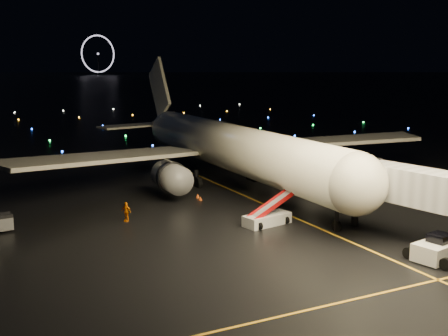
{
  "coord_description": "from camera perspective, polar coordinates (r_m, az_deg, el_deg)",
  "views": [
    {
      "loc": [
        -18.62,
        -37.18,
        15.24
      ],
      "look_at": [
        5.82,
        12.0,
        5.0
      ],
      "focal_mm": 45.0,
      "sensor_mm": 36.0,
      "label": 1
    }
  ],
  "objects": [
    {
      "name": "belt_loader",
      "position": [
        53.86,
        4.41,
        -4.05
      ],
      "size": [
        7.19,
        3.11,
        3.37
      ],
      "primitive_type": null,
      "rotation": [
        0.0,
        0.0,
        0.18
      ],
      "color": "silver",
      "rests_on": "ground"
    },
    {
      "name": "lane_centre",
      "position": [
        62.39,
        3.87,
        -3.59
      ],
      "size": [
        0.25,
        80.0,
        0.02
      ],
      "primitive_type": "cube",
      "color": "gold",
      "rests_on": "ground"
    },
    {
      "name": "safety_cone_0",
      "position": [
        63.61,
        -2.41,
        -3.1
      ],
      "size": [
        0.45,
        0.45,
        0.46
      ],
      "primitive_type": "cone",
      "rotation": [
        0.0,
        0.0,
        -0.13
      ],
      "color": "#F95A16",
      "rests_on": "ground"
    },
    {
      "name": "crew_c",
      "position": [
        55.92,
        -9.91,
        -4.39
      ],
      "size": [
        1.02,
        1.2,
        1.93
      ],
      "primitive_type": "imported",
      "rotation": [
        0.0,
        0.0,
        -0.99
      ],
      "color": "orange",
      "rests_on": "ground"
    },
    {
      "name": "airliner",
      "position": [
        72.53,
        -0.42,
        4.93
      ],
      "size": [
        57.7,
        54.85,
        16.25
      ],
      "primitive_type": null,
      "rotation": [
        0.0,
        0.0,
        -0.01
      ],
      "color": "beige",
      "rests_on": "ground"
    },
    {
      "name": "lane_cross",
      "position": [
        34.0,
        0.18,
        -16.05
      ],
      "size": [
        60.0,
        0.25,
        0.02
      ],
      "primitive_type": "cube",
      "color": "gold",
      "rests_on": "ground"
    },
    {
      "name": "safety_cone_2",
      "position": [
        61.3,
        -10.0,
        -3.77
      ],
      "size": [
        0.43,
        0.43,
        0.48
      ],
      "primitive_type": "cone",
      "rotation": [
        0.0,
        0.0,
        0.02
      ],
      "color": "#F95A16",
      "rests_on": "ground"
    },
    {
      "name": "safety_cone_1",
      "position": [
        64.8,
        -2.68,
        -2.82
      ],
      "size": [
        0.6,
        0.6,
        0.52
      ],
      "primitive_type": "cone",
      "rotation": [
        0.0,
        0.0,
        -0.43
      ],
      "color": "#F95A16",
      "rests_on": "ground"
    },
    {
      "name": "pushback_tug",
      "position": [
        47.63,
        21.04,
        -7.49
      ],
      "size": [
        4.83,
        3.18,
        2.12
      ],
      "primitive_type": "cube",
      "rotation": [
        0.0,
        0.0,
        0.2
      ],
      "color": "silver",
      "rests_on": "ground"
    },
    {
      "name": "taxiway_lights",
      "position": [
        145.17,
        -18.95,
        4.04
      ],
      "size": [
        164.0,
        92.0,
        0.36
      ],
      "primitive_type": null,
      "color": "black",
      "rests_on": "ground"
    },
    {
      "name": "baggage_cart_0",
      "position": [
        55.63,
        -21.72,
        -5.23
      ],
      "size": [
        2.1,
        1.6,
        1.65
      ],
      "primitive_type": "cube",
      "rotation": [
        0.0,
        0.0,
        0.13
      ],
      "color": "gray",
      "rests_on": "ground"
    },
    {
      "name": "ferris_wheel",
      "position": [
        780.39,
        -12.67,
        11.1
      ],
      "size": [
        49.33,
        16.8,
        52.0
      ],
      "primitive_type": null,
      "rotation": [
        0.0,
        0.0,
        0.26
      ],
      "color": "black",
      "rests_on": "ground"
    }
  ]
}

